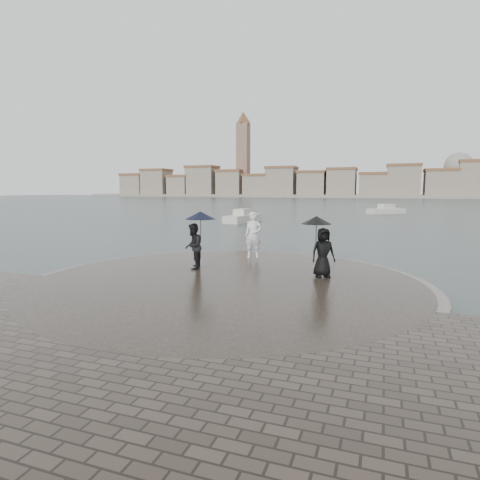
% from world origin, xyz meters
% --- Properties ---
extents(ground, '(400.00, 400.00, 0.00)m').
position_xyz_m(ground, '(0.00, 0.00, 0.00)').
color(ground, '#2B3835').
rests_on(ground, ground).
extents(kerb_ring, '(12.50, 12.50, 0.32)m').
position_xyz_m(kerb_ring, '(0.00, 3.50, 0.16)').
color(kerb_ring, gray).
rests_on(kerb_ring, ground).
extents(quay_tip, '(11.90, 11.90, 0.36)m').
position_xyz_m(quay_tip, '(0.00, 3.50, 0.18)').
color(quay_tip, '#2D261E').
rests_on(quay_tip, ground).
extents(statue, '(0.80, 0.66, 1.89)m').
position_xyz_m(statue, '(-0.45, 7.68, 1.30)').
color(statue, white).
rests_on(statue, quay_tip).
extents(visitor_left, '(1.20, 1.11, 2.04)m').
position_xyz_m(visitor_left, '(-1.64, 4.71, 1.50)').
color(visitor_left, black).
rests_on(visitor_left, quay_tip).
extents(visitor_right, '(1.21, 1.02, 1.95)m').
position_xyz_m(visitor_right, '(2.71, 4.93, 1.46)').
color(visitor_right, black).
rests_on(visitor_right, quay_tip).
extents(far_skyline, '(260.00, 20.00, 37.00)m').
position_xyz_m(far_skyline, '(-6.29, 160.71, 5.61)').
color(far_skyline, gray).
rests_on(far_skyline, ground).
extents(boats, '(40.25, 24.86, 1.50)m').
position_xyz_m(boats, '(8.09, 39.76, 0.38)').
color(boats, beige).
rests_on(boats, ground).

